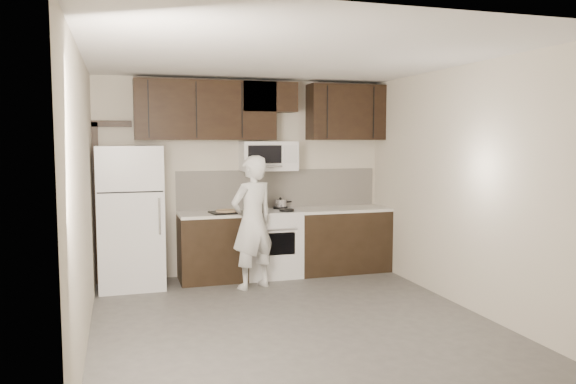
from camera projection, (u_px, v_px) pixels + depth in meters
name	position (u px, v px, depth m)	size (l,w,h in m)	color
floor	(292.00, 321.00, 5.82)	(4.50, 4.50, 0.00)	#504D4B
back_wall	(244.00, 177.00, 7.83)	(4.00, 4.00, 0.00)	beige
ceiling	(292.00, 57.00, 5.56)	(4.50, 4.50, 0.00)	white
counter_run	(292.00, 242.00, 7.80)	(2.95, 0.64, 0.91)	black
stove	(271.00, 243.00, 7.71)	(0.76, 0.66, 0.94)	white
backsplash	(279.00, 189.00, 7.98)	(2.90, 0.02, 0.54)	silver
upper_cabinets	(261.00, 110.00, 7.64)	(3.48, 0.35, 0.78)	black
microwave	(268.00, 156.00, 7.71)	(0.76, 0.42, 0.40)	white
refrigerator	(131.00, 217.00, 7.08)	(0.80, 0.76, 1.80)	white
door_trim	(100.00, 188.00, 7.25)	(0.50, 0.08, 2.12)	black
saucepan	(281.00, 204.00, 7.86)	(0.28, 0.18, 0.16)	silver
baking_tray	(227.00, 212.00, 7.38)	(0.43, 0.32, 0.02)	black
pizza	(227.00, 211.00, 7.38)	(0.29, 0.29, 0.02)	#CEBB8A
person	(252.00, 222.00, 7.05)	(0.61, 0.40, 1.68)	white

